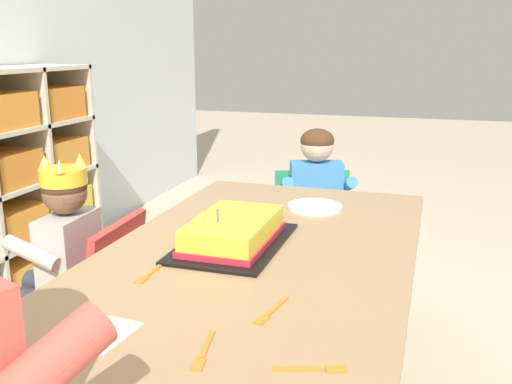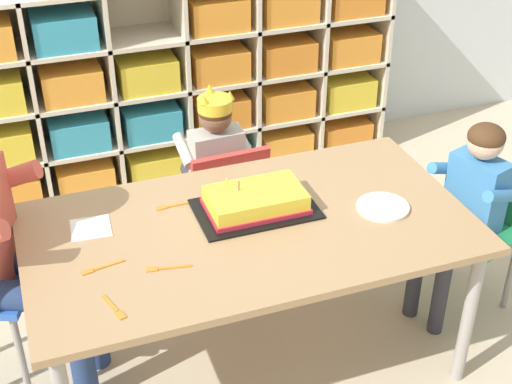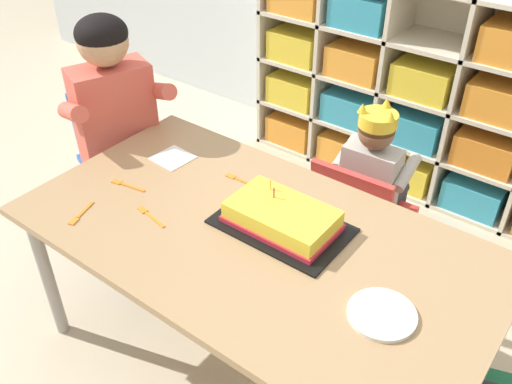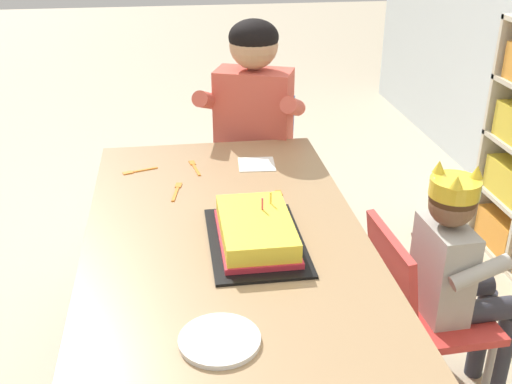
{
  "view_description": "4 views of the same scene",
  "coord_description": "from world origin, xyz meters",
  "px_view_note": "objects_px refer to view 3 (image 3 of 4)",
  "views": [
    {
      "loc": [
        -1.33,
        -0.42,
        1.13
      ],
      "look_at": [
        -0.03,
        -0.01,
        0.78
      ],
      "focal_mm": 40.18,
      "sensor_mm": 36.0,
      "label": 1
    },
    {
      "loc": [
        -0.64,
        -1.86,
        1.97
      ],
      "look_at": [
        0.06,
        0.1,
        0.66
      ],
      "focal_mm": 51.16,
      "sensor_mm": 36.0,
      "label": 2
    },
    {
      "loc": [
        0.78,
        -1.02,
        1.69
      ],
      "look_at": [
        -0.05,
        0.07,
        0.7
      ],
      "focal_mm": 38.79,
      "sensor_mm": 36.0,
      "label": 3
    },
    {
      "loc": [
        1.52,
        -0.13,
        1.47
      ],
      "look_at": [
        0.09,
        0.07,
        0.78
      ],
      "focal_mm": 43.35,
      "sensor_mm": 36.0,
      "label": 4
    }
  ],
  "objects_px": {
    "classroom_chair_adult_side": "(118,154)",
    "adult_helper_seated": "(120,121)",
    "activity_table": "(253,247)",
    "fork_at_table_front_edge": "(126,185)",
    "paper_plate_stack": "(382,314)",
    "classroom_chair_blue": "(358,214)",
    "fork_near_cake_tray": "(80,215)",
    "fork_by_napkin": "(239,180)",
    "fork_scattered_mid_table": "(150,215)",
    "birthday_cake_on_tray": "(282,219)",
    "child_with_crown": "(374,172)"
  },
  "relations": [
    {
      "from": "fork_at_table_front_edge",
      "to": "birthday_cake_on_tray",
      "type": "bearing_deg",
      "value": 4.74
    },
    {
      "from": "fork_near_cake_tray",
      "to": "fork_by_napkin",
      "type": "height_order",
      "value": "same"
    },
    {
      "from": "classroom_chair_adult_side",
      "to": "adult_helper_seated",
      "type": "xyz_separation_m",
      "value": [
        0.1,
        -0.04,
        0.21
      ]
    },
    {
      "from": "paper_plate_stack",
      "to": "fork_at_table_front_edge",
      "type": "bearing_deg",
      "value": -179.8
    },
    {
      "from": "child_with_crown",
      "to": "fork_scattered_mid_table",
      "type": "relative_size",
      "value": 5.91
    },
    {
      "from": "activity_table",
      "to": "child_with_crown",
      "type": "height_order",
      "value": "child_with_crown"
    },
    {
      "from": "fork_scattered_mid_table",
      "to": "adult_helper_seated",
      "type": "bearing_deg",
      "value": 157.4
    },
    {
      "from": "classroom_chair_blue",
      "to": "birthday_cake_on_tray",
      "type": "height_order",
      "value": "birthday_cake_on_tray"
    },
    {
      "from": "classroom_chair_adult_side",
      "to": "fork_by_napkin",
      "type": "relative_size",
      "value": 5.59
    },
    {
      "from": "classroom_chair_adult_side",
      "to": "fork_by_napkin",
      "type": "distance_m",
      "value": 0.7
    },
    {
      "from": "classroom_chair_blue",
      "to": "adult_helper_seated",
      "type": "bearing_deg",
      "value": 21.43
    },
    {
      "from": "activity_table",
      "to": "fork_by_napkin",
      "type": "distance_m",
      "value": 0.29
    },
    {
      "from": "paper_plate_stack",
      "to": "fork_scattered_mid_table",
      "type": "xyz_separation_m",
      "value": [
        -0.77,
        -0.07,
        -0.0
      ]
    },
    {
      "from": "child_with_crown",
      "to": "fork_at_table_front_edge",
      "type": "xyz_separation_m",
      "value": [
        -0.58,
        -0.73,
        0.11
      ]
    },
    {
      "from": "classroom_chair_blue",
      "to": "classroom_chair_adult_side",
      "type": "distance_m",
      "value": 1.03
    },
    {
      "from": "fork_scattered_mid_table",
      "to": "fork_near_cake_tray",
      "type": "relative_size",
      "value": 1.12
    },
    {
      "from": "fork_scattered_mid_table",
      "to": "fork_near_cake_tray",
      "type": "distance_m",
      "value": 0.22
    },
    {
      "from": "classroom_chair_adult_side",
      "to": "paper_plate_stack",
      "type": "height_order",
      "value": "classroom_chair_adult_side"
    },
    {
      "from": "classroom_chair_adult_side",
      "to": "fork_near_cake_tray",
      "type": "xyz_separation_m",
      "value": [
        0.4,
        -0.48,
        0.16
      ]
    },
    {
      "from": "adult_helper_seated",
      "to": "paper_plate_stack",
      "type": "relative_size",
      "value": 5.89
    },
    {
      "from": "fork_by_napkin",
      "to": "paper_plate_stack",
      "type": "bearing_deg",
      "value": -21.77
    },
    {
      "from": "classroom_chair_blue",
      "to": "birthday_cake_on_tray",
      "type": "bearing_deg",
      "value": 83.73
    },
    {
      "from": "fork_at_table_front_edge",
      "to": "fork_near_cake_tray",
      "type": "height_order",
      "value": "same"
    },
    {
      "from": "classroom_chair_blue",
      "to": "birthday_cake_on_tray",
      "type": "distance_m",
      "value": 0.55
    },
    {
      "from": "classroom_chair_adult_side",
      "to": "adult_helper_seated",
      "type": "distance_m",
      "value": 0.24
    },
    {
      "from": "child_with_crown",
      "to": "fork_near_cake_tray",
      "type": "relative_size",
      "value": 6.61
    },
    {
      "from": "fork_scattered_mid_table",
      "to": "fork_at_table_front_edge",
      "type": "bearing_deg",
      "value": 170.13
    },
    {
      "from": "fork_at_table_front_edge",
      "to": "fork_scattered_mid_table",
      "type": "height_order",
      "value": "same"
    },
    {
      "from": "paper_plate_stack",
      "to": "fork_near_cake_tray",
      "type": "bearing_deg",
      "value": -168.02
    },
    {
      "from": "paper_plate_stack",
      "to": "classroom_chair_blue",
      "type": "bearing_deg",
      "value": 121.43
    },
    {
      "from": "birthday_cake_on_tray",
      "to": "fork_scattered_mid_table",
      "type": "xyz_separation_m",
      "value": [
        -0.36,
        -0.21,
        -0.03
      ]
    },
    {
      "from": "paper_plate_stack",
      "to": "fork_near_cake_tray",
      "type": "height_order",
      "value": "paper_plate_stack"
    },
    {
      "from": "fork_at_table_front_edge",
      "to": "fork_scattered_mid_table",
      "type": "bearing_deg",
      "value": -29.92
    },
    {
      "from": "activity_table",
      "to": "fork_near_cake_tray",
      "type": "height_order",
      "value": "fork_near_cake_tray"
    },
    {
      "from": "fork_near_cake_tray",
      "to": "fork_by_napkin",
      "type": "bearing_deg",
      "value": -48.97
    },
    {
      "from": "adult_helper_seated",
      "to": "classroom_chair_blue",
      "type": "bearing_deg",
      "value": -44.85
    },
    {
      "from": "paper_plate_stack",
      "to": "fork_by_napkin",
      "type": "bearing_deg",
      "value": 159.19
    },
    {
      "from": "adult_helper_seated",
      "to": "fork_near_cake_tray",
      "type": "xyz_separation_m",
      "value": [
        0.29,
        -0.44,
        -0.05
      ]
    },
    {
      "from": "adult_helper_seated",
      "to": "birthday_cake_on_tray",
      "type": "relative_size",
      "value": 2.59
    },
    {
      "from": "activity_table",
      "to": "birthday_cake_on_tray",
      "type": "height_order",
      "value": "birthday_cake_on_tray"
    },
    {
      "from": "child_with_crown",
      "to": "fork_by_napkin",
      "type": "relative_size",
      "value": 6.31
    },
    {
      "from": "birthday_cake_on_tray",
      "to": "paper_plate_stack",
      "type": "xyz_separation_m",
      "value": [
        0.41,
        -0.14,
        -0.03
      ]
    },
    {
      "from": "birthday_cake_on_tray",
      "to": "fork_scattered_mid_table",
      "type": "bearing_deg",
      "value": -150.03
    },
    {
      "from": "child_with_crown",
      "to": "adult_helper_seated",
      "type": "bearing_deg",
      "value": 27.26
    },
    {
      "from": "fork_near_cake_tray",
      "to": "classroom_chair_blue",
      "type": "bearing_deg",
      "value": -52.35
    },
    {
      "from": "activity_table",
      "to": "paper_plate_stack",
      "type": "bearing_deg",
      "value": -7.33
    },
    {
      "from": "classroom_chair_adult_side",
      "to": "birthday_cake_on_tray",
      "type": "bearing_deg",
      "value": -77.14
    },
    {
      "from": "activity_table",
      "to": "fork_by_napkin",
      "type": "bearing_deg",
      "value": 137.18
    },
    {
      "from": "paper_plate_stack",
      "to": "fork_by_napkin",
      "type": "relative_size",
      "value": 1.39
    },
    {
      "from": "activity_table",
      "to": "fork_at_table_front_edge",
      "type": "height_order",
      "value": "fork_at_table_front_edge"
    }
  ]
}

